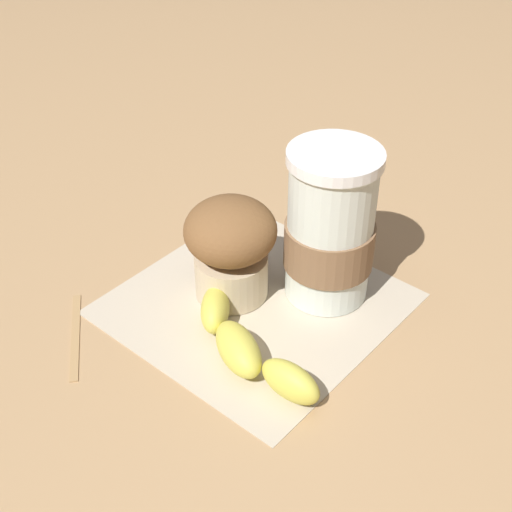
# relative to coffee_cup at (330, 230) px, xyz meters

# --- Properties ---
(ground_plane) EXTENTS (3.00, 3.00, 0.00)m
(ground_plane) POSITION_rel_coffee_cup_xyz_m (0.06, -0.02, -0.07)
(ground_plane) COLOR tan
(paper_napkin) EXTENTS (0.28, 0.28, 0.00)m
(paper_napkin) POSITION_rel_coffee_cup_xyz_m (0.06, -0.02, -0.07)
(paper_napkin) COLOR beige
(paper_napkin) RESTS_ON ground_plane
(coffee_cup) EXTENTS (0.08, 0.08, 0.15)m
(coffee_cup) POSITION_rel_coffee_cup_xyz_m (0.00, 0.00, 0.00)
(coffee_cup) COLOR silver
(coffee_cup) RESTS_ON paper_napkin
(muffin) EXTENTS (0.08, 0.08, 0.10)m
(muffin) POSITION_rel_coffee_cup_xyz_m (0.07, -0.05, -0.02)
(muffin) COLOR beige
(muffin) RESTS_ON paper_napkin
(banana) EXTENTS (0.06, 0.17, 0.03)m
(banana) POSITION_rel_coffee_cup_xyz_m (0.11, 0.03, -0.05)
(banana) COLOR #D6CC4C
(banana) RESTS_ON paper_napkin
(wooden_stirrer) EXTENTS (0.06, 0.10, 0.00)m
(wooden_stirrer) POSITION_rel_coffee_cup_xyz_m (0.22, -0.09, -0.07)
(wooden_stirrer) COLOR tan
(wooden_stirrer) RESTS_ON ground_plane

